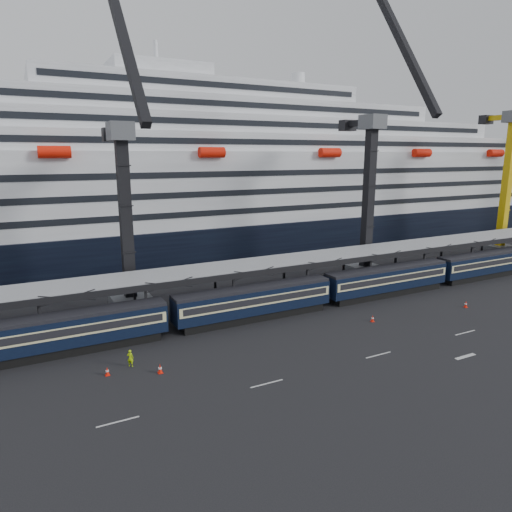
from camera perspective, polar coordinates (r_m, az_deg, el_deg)
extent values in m
plane|color=black|center=(49.43, 13.65, -9.76)|extent=(260.00, 260.00, 0.00)
cube|color=beige|center=(35.66, -16.87, -19.21)|extent=(3.00, 0.15, 0.02)
cube|color=beige|center=(39.06, 1.36, -15.65)|extent=(3.00, 0.15, 0.02)
cube|color=beige|center=(45.47, 15.05, -11.85)|extent=(3.00, 0.15, 0.02)
cube|color=beige|center=(53.83, 24.68, -8.70)|extent=(3.00, 0.15, 0.02)
cube|color=beige|center=(47.87, 24.70, -11.34)|extent=(2.50, 0.40, 0.02)
cube|color=black|center=(47.77, -22.51, -10.62)|extent=(17.48, 2.40, 0.90)
cube|color=black|center=(47.12, -22.69, -8.60)|extent=(19.00, 2.80, 2.70)
cube|color=beige|center=(47.01, -22.72, -8.25)|extent=(18.62, 2.92, 1.05)
cube|color=black|center=(47.00, -22.73, -8.20)|extent=(17.86, 2.98, 0.70)
cube|color=black|center=(46.62, -22.85, -6.87)|extent=(19.00, 2.50, 0.35)
cube|color=black|center=(52.77, -0.22, -7.41)|extent=(17.48, 2.40, 0.90)
cube|color=black|center=(52.18, -0.22, -5.55)|extent=(19.00, 2.80, 2.70)
cube|color=beige|center=(52.09, -0.22, -5.24)|extent=(18.62, 2.92, 1.05)
cube|color=black|center=(52.08, -0.22, -5.18)|extent=(17.86, 2.98, 0.70)
cube|color=black|center=(51.74, -0.23, -3.97)|extent=(19.00, 2.50, 0.35)
cube|color=black|center=(63.94, 15.99, -4.31)|extent=(17.48, 2.40, 0.90)
cube|color=black|center=(63.45, 16.09, -2.76)|extent=(19.00, 2.80, 2.70)
cube|color=beige|center=(63.38, 16.11, -2.49)|extent=(18.62, 2.92, 1.05)
cube|color=black|center=(63.36, 16.11, -2.45)|extent=(17.86, 2.98, 0.70)
cube|color=black|center=(63.09, 16.17, -1.44)|extent=(19.00, 2.50, 0.35)
cube|color=black|center=(78.68, 26.70, -2.05)|extent=(17.48, 2.40, 0.90)
cube|color=black|center=(78.29, 26.83, -0.77)|extent=(19.00, 2.80, 2.70)
cube|color=beige|center=(78.23, 26.85, -0.56)|extent=(18.62, 2.92, 1.05)
cube|color=black|center=(78.22, 26.86, -0.52)|extent=(17.86, 2.98, 0.70)
cube|color=black|center=(77.99, 26.94, 0.30)|extent=(19.00, 2.50, 0.35)
cube|color=gray|center=(58.53, 4.97, -0.39)|extent=(130.00, 6.00, 0.25)
cube|color=black|center=(56.16, 6.59, -1.30)|extent=(130.00, 0.25, 0.70)
cube|color=black|center=(61.08, 3.47, -0.11)|extent=(130.00, 0.25, 0.70)
cube|color=black|center=(48.03, -25.26, -7.86)|extent=(0.25, 0.25, 5.40)
cube|color=black|center=(53.35, -25.53, -5.91)|extent=(0.25, 0.25, 5.40)
cube|color=black|center=(49.18, -13.51, -6.51)|extent=(0.25, 0.25, 5.40)
cube|color=black|center=(54.38, -14.95, -4.74)|extent=(0.25, 0.25, 5.40)
cube|color=black|center=(52.25, -2.79, -5.02)|extent=(0.25, 0.25, 5.40)
cube|color=black|center=(57.18, -5.13, -3.50)|extent=(0.25, 0.25, 5.40)
cube|color=black|center=(56.93, 6.42, -3.60)|extent=(0.25, 0.25, 5.40)
cube|color=black|center=(61.49, 3.53, -2.33)|extent=(0.25, 0.25, 5.40)
cube|color=black|center=(62.87, 14.04, -2.35)|extent=(0.25, 0.25, 5.40)
cube|color=black|center=(67.03, 10.90, -1.28)|extent=(0.25, 0.25, 5.40)
cube|color=black|center=(69.75, 20.24, -1.30)|extent=(0.25, 0.25, 5.40)
cube|color=black|center=(73.51, 17.05, -0.39)|extent=(0.25, 0.25, 5.40)
cube|color=black|center=(77.31, 25.28, -0.43)|extent=(0.25, 0.25, 5.40)
cube|color=black|center=(80.72, 22.15, 0.35)|extent=(0.25, 0.25, 5.40)
cube|color=black|center=(85.37, 29.39, 0.28)|extent=(0.25, 0.25, 5.40)
cube|color=black|center=(88.47, 26.39, 0.97)|extent=(0.25, 0.25, 5.40)
cube|color=black|center=(87.09, -6.35, 2.58)|extent=(200.00, 28.00, 7.00)
cube|color=silver|center=(85.97, -6.50, 8.83)|extent=(190.00, 26.88, 12.00)
cube|color=silver|center=(85.82, -6.63, 13.83)|extent=(160.00, 24.64, 3.00)
cube|color=black|center=(74.40, -3.13, 14.10)|extent=(153.60, 0.12, 0.90)
cube|color=silver|center=(85.94, -6.68, 15.83)|extent=(124.00, 21.84, 3.00)
cube|color=black|center=(75.81, -3.61, 16.34)|extent=(119.04, 0.12, 0.90)
cube|color=silver|center=(86.17, -6.73, 17.82)|extent=(90.00, 19.04, 3.00)
cube|color=black|center=(77.35, -4.08, 18.49)|extent=(86.40, 0.12, 0.90)
cube|color=silver|center=(86.50, -6.79, 19.80)|extent=(56.00, 16.24, 3.00)
cube|color=black|center=(78.99, -4.55, 20.55)|extent=(53.76, 0.12, 0.90)
cube|color=silver|center=(84.37, -12.30, 21.52)|extent=(16.00, 12.00, 2.50)
cylinder|color=silver|center=(95.82, 5.23, 20.93)|extent=(2.80, 2.80, 3.00)
cylinder|color=#FB1A07|center=(66.28, -23.89, 11.80)|extent=(4.00, 1.60, 1.60)
cylinder|color=#FB1A07|center=(71.26, -5.55, 12.77)|extent=(4.00, 1.60, 1.60)
cylinder|color=#FB1A07|center=(82.05, 9.21, 12.63)|extent=(4.00, 1.60, 1.60)
cylinder|color=#FB1A07|center=(96.71, 20.01, 12.02)|extent=(4.00, 1.60, 1.60)
cylinder|color=#FB1A07|center=(113.77, 27.73, 11.32)|extent=(4.00, 1.60, 1.60)
cube|color=#45474C|center=(56.95, -15.35, -5.77)|extent=(4.50, 4.50, 2.00)
cube|color=black|center=(54.72, -15.95, 4.23)|extent=(1.30, 1.30, 18.00)
cube|color=#45474C|center=(54.26, -16.60, 14.73)|extent=(2.60, 3.20, 2.00)
cube|color=black|center=(49.45, -15.74, 23.11)|extent=(0.90, 12.26, 14.37)
cube|color=black|center=(56.73, -17.11, 14.58)|extent=(0.90, 5.04, 0.90)
cube|color=black|center=(59.20, -17.56, 14.25)|extent=(2.20, 1.60, 1.60)
cube|color=#45474C|center=(71.44, 13.41, -1.95)|extent=(4.50, 4.50, 2.00)
cube|color=black|center=(69.57, 13.87, 6.86)|extent=(1.30, 1.30, 20.00)
cube|color=#45474C|center=(69.42, 14.36, 15.93)|extent=(2.60, 3.20, 2.00)
cube|color=black|center=(66.29, 18.34, 23.03)|extent=(0.90, 12.21, 16.90)
cube|color=black|center=(71.55, 12.83, 15.89)|extent=(0.90, 5.60, 0.90)
cube|color=black|center=(73.71, 11.37, 15.69)|extent=(2.20, 1.60, 1.60)
cube|color=#45474C|center=(96.47, 28.09, 0.63)|extent=(4.50, 4.50, 2.00)
cube|color=gold|center=(95.03, 28.84, 7.72)|extent=(1.30, 1.30, 22.00)
cube|color=gold|center=(96.69, 28.20, 15.00)|extent=(0.90, 5.60, 0.90)
cube|color=black|center=(98.32, 26.81, 14.95)|extent=(2.20, 1.60, 1.60)
imported|color=#A9DD0B|center=(43.00, -15.44, -12.20)|extent=(0.69, 0.65, 1.59)
cube|color=#FB1A07|center=(42.30, -18.07, -13.97)|extent=(0.39, 0.39, 0.04)
cone|color=#FB1A07|center=(42.13, -18.10, -13.49)|extent=(0.33, 0.33, 0.73)
cylinder|color=white|center=(42.13, -18.10, -13.49)|extent=(0.27, 0.27, 0.12)
cube|color=#FB1A07|center=(41.55, -11.87, -14.09)|extent=(0.43, 0.43, 0.04)
cone|color=#FB1A07|center=(41.36, -11.90, -13.56)|extent=(0.36, 0.36, 0.81)
cylinder|color=white|center=(41.36, -11.90, -13.56)|extent=(0.30, 0.30, 0.13)
cube|color=#FB1A07|center=(53.77, 14.35, -7.92)|extent=(0.38, 0.38, 0.04)
cone|color=#FB1A07|center=(53.63, 14.37, -7.54)|extent=(0.32, 0.32, 0.73)
cylinder|color=white|center=(53.63, 14.37, -7.54)|extent=(0.27, 0.27, 0.12)
cube|color=#FB1A07|center=(62.43, 24.71, -5.82)|extent=(0.41, 0.41, 0.04)
cone|color=#FB1A07|center=(62.31, 24.75, -5.46)|extent=(0.35, 0.35, 0.78)
cylinder|color=white|center=(62.31, 24.75, -5.46)|extent=(0.29, 0.29, 0.13)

